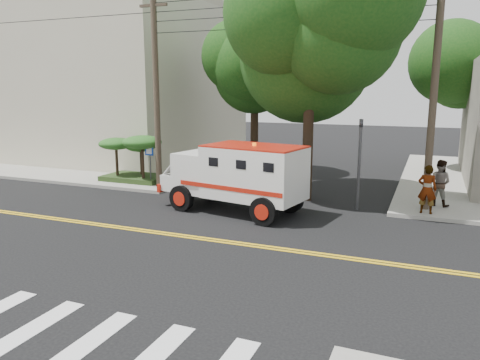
% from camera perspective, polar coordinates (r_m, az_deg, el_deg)
% --- Properties ---
extents(ground, '(100.00, 100.00, 0.00)m').
position_cam_1_polar(ground, '(15.11, -3.78, -7.26)').
color(ground, black).
rests_on(ground, ground).
extents(sidewalk_nw, '(17.00, 17.00, 0.15)m').
position_cam_1_polar(sidewalk_nw, '(33.33, -14.47, 2.70)').
color(sidewalk_nw, gray).
rests_on(sidewalk_nw, ground).
extents(building_left, '(16.00, 14.00, 10.00)m').
position_cam_1_polar(building_left, '(35.41, -16.05, 11.34)').
color(building_left, '#BCB49A').
rests_on(building_left, sidewalk_nw).
extents(utility_pole_left, '(0.28, 0.28, 9.00)m').
position_cam_1_polar(utility_pole_left, '(22.32, -10.16, 10.29)').
color(utility_pole_left, '#382D23').
rests_on(utility_pole_left, ground).
extents(utility_pole_right, '(0.28, 0.28, 9.00)m').
position_cam_1_polar(utility_pole_right, '(19.05, 22.54, 9.51)').
color(utility_pole_right, '#382D23').
rests_on(utility_pole_right, ground).
extents(tree_main, '(6.08, 5.70, 9.85)m').
position_cam_1_polar(tree_main, '(19.71, 9.75, 18.09)').
color(tree_main, black).
rests_on(tree_main, ground).
extents(tree_left, '(4.48, 4.20, 7.70)m').
position_cam_1_polar(tree_left, '(26.26, 2.31, 13.24)').
color(tree_left, black).
rests_on(tree_left, ground).
extents(traffic_signal, '(0.15, 0.18, 3.60)m').
position_cam_1_polar(traffic_signal, '(18.79, 14.38, 3.03)').
color(traffic_signal, '#3F3F42').
rests_on(traffic_signal, ground).
extents(accessibility_sign, '(0.45, 0.10, 2.02)m').
position_cam_1_polar(accessibility_sign, '(23.04, -10.93, 2.46)').
color(accessibility_sign, '#3F3F42').
rests_on(accessibility_sign, ground).
extents(palm_planter, '(3.52, 2.63, 2.36)m').
position_cam_1_polar(palm_planter, '(24.07, -12.83, 3.42)').
color(palm_planter, '#1E3314').
rests_on(palm_planter, sidewalk_nw).
extents(armored_truck, '(6.13, 3.19, 2.66)m').
position_cam_1_polar(armored_truck, '(18.02, -0.33, 0.75)').
color(armored_truck, silver).
rests_on(armored_truck, ground).
extents(pedestrian_a, '(0.70, 0.49, 1.84)m').
position_cam_1_polar(pedestrian_a, '(18.71, 21.86, -1.06)').
color(pedestrian_a, gray).
rests_on(pedestrian_a, sidewalk_ne).
extents(pedestrian_b, '(1.08, 0.96, 1.85)m').
position_cam_1_polar(pedestrian_b, '(20.13, 23.13, -0.32)').
color(pedestrian_b, gray).
rests_on(pedestrian_b, sidewalk_ne).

